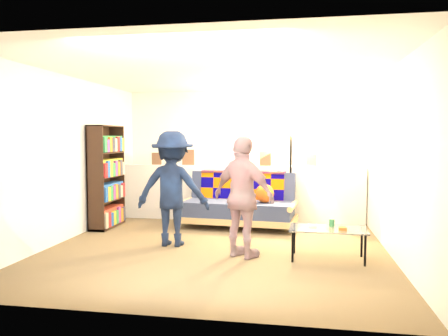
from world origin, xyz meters
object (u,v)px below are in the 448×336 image
(bookshelf, at_px, (107,180))
(futon_sofa, at_px, (240,204))
(coffee_table, at_px, (329,230))
(person_left, at_px, (172,189))
(person_right, at_px, (243,197))
(floor_lamp, at_px, (291,157))

(bookshelf, bearing_deg, futon_sofa, 9.82)
(coffee_table, bearing_deg, bookshelf, 158.47)
(futon_sofa, distance_m, person_left, 1.65)
(futon_sofa, bearing_deg, coffee_table, -53.09)
(person_left, bearing_deg, person_right, 156.11)
(person_right, bearing_deg, person_left, 6.89)
(futon_sofa, relative_size, person_left, 1.25)
(person_right, bearing_deg, floor_lamp, -73.98)
(coffee_table, relative_size, floor_lamp, 0.58)
(futon_sofa, height_order, person_right, person_right)
(person_left, relative_size, person_right, 1.04)
(bookshelf, relative_size, coffee_table, 1.79)
(coffee_table, bearing_deg, person_left, 169.83)
(futon_sofa, xyz_separation_m, floor_lamp, (0.84, 0.27, 0.78))
(futon_sofa, relative_size, bookshelf, 1.17)
(floor_lamp, xyz_separation_m, person_right, (-0.54, -2.13, -0.40))
(futon_sofa, height_order, coffee_table, futon_sofa)
(coffee_table, bearing_deg, futon_sofa, 126.91)
(futon_sofa, distance_m, coffee_table, 2.22)
(futon_sofa, bearing_deg, person_left, -118.39)
(coffee_table, distance_m, floor_lamp, 2.26)
(futon_sofa, relative_size, floor_lamp, 1.21)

